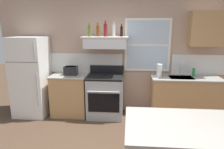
{
  "coord_description": "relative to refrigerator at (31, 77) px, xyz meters",
  "views": [
    {
      "loc": [
        0.25,
        -2.34,
        1.92
      ],
      "look_at": [
        -0.05,
        1.2,
        1.1
      ],
      "focal_mm": 32.49,
      "sensor_mm": 36.0,
      "label": 1
    }
  ],
  "objects": [
    {
      "name": "toaster",
      "position": [
        0.88,
        0.07,
        0.14
      ],
      "size": [
        0.3,
        0.2,
        0.19
      ],
      "color": "black",
      "rests_on": "counter_left_of_stove"
    },
    {
      "name": "upper_cabinet_right",
      "position": [
        3.7,
        0.2,
        1.03
      ],
      "size": [
        0.64,
        0.32,
        0.7
      ],
      "color": "tan"
    },
    {
      "name": "refrigerator",
      "position": [
        0.0,
        0.0,
        0.0
      ],
      "size": [
        0.7,
        0.72,
        1.73
      ],
      "color": "white",
      "rests_on": "ground_plane"
    },
    {
      "name": "sink_faucet",
      "position": [
        3.25,
        0.16,
        0.22
      ],
      "size": [
        0.03,
        0.17,
        0.28
      ],
      "color": "silver",
      "rests_on": "counter_right_with_sink"
    },
    {
      "name": "bottle_balsamic_dark",
      "position": [
        1.99,
        0.08,
        0.98
      ],
      "size": [
        0.06,
        0.06,
        0.25
      ],
      "color": "black",
      "rests_on": "range_hood_shelf"
    },
    {
      "name": "back_wall",
      "position": [
        1.93,
        0.39,
        0.49
      ],
      "size": [
        5.4,
        0.11,
        2.7
      ],
      "color": "tan",
      "rests_on": "ground_plane"
    },
    {
      "name": "stove_range",
      "position": [
        1.65,
        0.02,
        -0.4
      ],
      "size": [
        0.76,
        0.69,
        1.09
      ],
      "color": "#9EA0A5",
      "rests_on": "ground_plane"
    },
    {
      "name": "counter_left_of_stove",
      "position": [
        0.85,
        0.06,
        -0.41
      ],
      "size": [
        0.79,
        0.63,
        0.91
      ],
      "color": "tan",
      "rests_on": "ground_plane"
    },
    {
      "name": "bottle_red_label_wine",
      "position": [
        1.65,
        0.07,
        1.01
      ],
      "size": [
        0.07,
        0.07,
        0.32
      ],
      "color": "maroon",
      "rests_on": "range_hood_shelf"
    },
    {
      "name": "counter_right_with_sink",
      "position": [
        3.35,
        0.06,
        -0.41
      ],
      "size": [
        1.43,
        0.63,
        0.91
      ],
      "color": "tan",
      "rests_on": "ground_plane"
    },
    {
      "name": "range_hood_shelf",
      "position": [
        1.65,
        0.12,
        0.76
      ],
      "size": [
        0.96,
        0.52,
        0.24
      ],
      "color": "silver"
    },
    {
      "name": "dish_soap_bottle",
      "position": [
        3.53,
        0.16,
        0.13
      ],
      "size": [
        0.06,
        0.06,
        0.18
      ],
      "primitive_type": "cylinder",
      "color": "#268C3F",
      "rests_on": "counter_right_with_sink"
    },
    {
      "name": "bottle_olive_oil_square",
      "position": [
        1.32,
        0.06,
        0.99
      ],
      "size": [
        0.06,
        0.06,
        0.27
      ],
      "color": "#4C601E",
      "rests_on": "range_hood_shelf"
    },
    {
      "name": "paper_towel_roll",
      "position": [
        2.79,
        0.06,
        0.18
      ],
      "size": [
        0.11,
        0.11,
        0.27
      ],
      "primitive_type": "cylinder",
      "color": "white",
      "rests_on": "counter_right_with_sink"
    },
    {
      "name": "bottle_amber_wine",
      "position": [
        1.49,
        0.14,
        0.99
      ],
      "size": [
        0.07,
        0.07,
        0.27
      ],
      "color": "brown",
      "rests_on": "range_hood_shelf"
    },
    {
      "name": "bottle_clear_tall",
      "position": [
        1.82,
        0.15,
        1.01
      ],
      "size": [
        0.06,
        0.06,
        0.3
      ],
      "color": "silver",
      "rests_on": "range_hood_shelf"
    }
  ]
}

